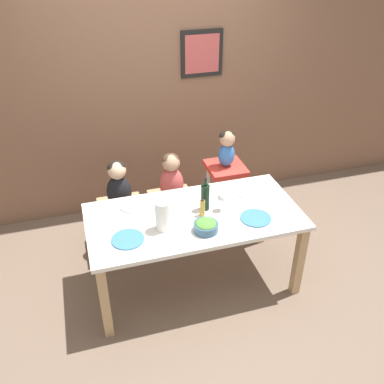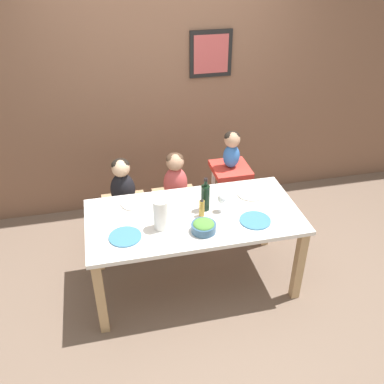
{
  "view_description": "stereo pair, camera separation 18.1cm",
  "coord_description": "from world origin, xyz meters",
  "px_view_note": "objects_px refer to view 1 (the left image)",
  "views": [
    {
      "loc": [
        -0.81,
        -2.67,
        2.74
      ],
      "look_at": [
        0.0,
        0.06,
        0.91
      ],
      "focal_mm": 40.0,
      "sensor_mm": 36.0,
      "label": 1
    },
    {
      "loc": [
        -0.64,
        -2.72,
        2.74
      ],
      "look_at": [
        0.0,
        0.06,
        0.91
      ],
      "focal_mm": 40.0,
      "sensor_mm": 36.0,
      "label": 2
    }
  ],
  "objects_px": {
    "person_child_center": "(171,177)",
    "wine_bottle": "(205,197)",
    "dinner_plate_front_right": "(256,218)",
    "wine_glass_near": "(222,198)",
    "chair_far_left": "(121,213)",
    "person_baby_right": "(227,146)",
    "chair_right_highchair": "(225,180)",
    "paper_towel_roll": "(163,216)",
    "salad_bowl_large": "(206,226)",
    "dinner_plate_back_left": "(134,205)",
    "chair_far_center": "(172,205)",
    "person_child_left": "(118,184)",
    "dinner_plate_back_right": "(249,191)",
    "dinner_plate_front_left": "(128,239)"
  },
  "relations": [
    {
      "from": "chair_far_left",
      "to": "person_child_left",
      "type": "relative_size",
      "value": 1.01
    },
    {
      "from": "chair_right_highchair",
      "to": "dinner_plate_back_left",
      "type": "distance_m",
      "value": 1.04
    },
    {
      "from": "wine_bottle",
      "to": "wine_glass_near",
      "type": "height_order",
      "value": "wine_bottle"
    },
    {
      "from": "wine_glass_near",
      "to": "dinner_plate_back_left",
      "type": "distance_m",
      "value": 0.73
    },
    {
      "from": "chair_right_highchair",
      "to": "person_child_left",
      "type": "bearing_deg",
      "value": 179.93
    },
    {
      "from": "person_child_center",
      "to": "wine_bottle",
      "type": "bearing_deg",
      "value": -77.64
    },
    {
      "from": "chair_right_highchair",
      "to": "paper_towel_roll",
      "type": "xyz_separation_m",
      "value": [
        -0.8,
        -0.76,
        0.26
      ]
    },
    {
      "from": "person_child_center",
      "to": "chair_far_left",
      "type": "bearing_deg",
      "value": -179.85
    },
    {
      "from": "chair_far_center",
      "to": "salad_bowl_large",
      "type": "height_order",
      "value": "salad_bowl_large"
    },
    {
      "from": "person_child_left",
      "to": "dinner_plate_front_right",
      "type": "bearing_deg",
      "value": -41.2
    },
    {
      "from": "dinner_plate_front_right",
      "to": "wine_glass_near",
      "type": "bearing_deg",
      "value": 138.57
    },
    {
      "from": "wine_bottle",
      "to": "paper_towel_roll",
      "type": "height_order",
      "value": "wine_bottle"
    },
    {
      "from": "chair_far_left",
      "to": "wine_glass_near",
      "type": "distance_m",
      "value": 1.09
    },
    {
      "from": "chair_far_left",
      "to": "chair_right_highchair",
      "type": "xyz_separation_m",
      "value": [
        1.03,
        0.0,
        0.19
      ]
    },
    {
      "from": "wine_bottle",
      "to": "dinner_plate_front_right",
      "type": "height_order",
      "value": "wine_bottle"
    },
    {
      "from": "chair_right_highchair",
      "to": "paper_towel_roll",
      "type": "bearing_deg",
      "value": -136.19
    },
    {
      "from": "chair_far_left",
      "to": "salad_bowl_large",
      "type": "bearing_deg",
      "value": -58.47
    },
    {
      "from": "wine_bottle",
      "to": "paper_towel_roll",
      "type": "relative_size",
      "value": 1.2
    },
    {
      "from": "wine_glass_near",
      "to": "person_child_left",
      "type": "bearing_deg",
      "value": 138.86
    },
    {
      "from": "person_child_center",
      "to": "dinner_plate_front_right",
      "type": "height_order",
      "value": "person_child_center"
    },
    {
      "from": "chair_far_left",
      "to": "chair_right_highchair",
      "type": "distance_m",
      "value": 1.05
    },
    {
      "from": "chair_far_left",
      "to": "person_baby_right",
      "type": "height_order",
      "value": "person_baby_right"
    },
    {
      "from": "chair_far_left",
      "to": "dinner_plate_front_left",
      "type": "distance_m",
      "value": 0.89
    },
    {
      "from": "person_child_left",
      "to": "dinner_plate_back_left",
      "type": "relative_size",
      "value": 1.92
    },
    {
      "from": "person_child_left",
      "to": "wine_glass_near",
      "type": "bearing_deg",
      "value": -41.14
    },
    {
      "from": "chair_far_center",
      "to": "dinner_plate_back_left",
      "type": "bearing_deg",
      "value": -137.28
    },
    {
      "from": "chair_right_highchair",
      "to": "salad_bowl_large",
      "type": "distance_m",
      "value": 1.03
    },
    {
      "from": "salad_bowl_large",
      "to": "dinner_plate_front_left",
      "type": "distance_m",
      "value": 0.59
    },
    {
      "from": "chair_far_left",
      "to": "wine_glass_near",
      "type": "relative_size",
      "value": 2.94
    },
    {
      "from": "person_child_left",
      "to": "salad_bowl_large",
      "type": "xyz_separation_m",
      "value": [
        0.54,
        -0.88,
        0.06
      ]
    },
    {
      "from": "wine_glass_near",
      "to": "chair_far_left",
      "type": "bearing_deg",
      "value": 138.92
    },
    {
      "from": "wine_glass_near",
      "to": "salad_bowl_large",
      "type": "bearing_deg",
      "value": -132.45
    },
    {
      "from": "dinner_plate_front_left",
      "to": "dinner_plate_back_right",
      "type": "distance_m",
      "value": 1.17
    },
    {
      "from": "person_child_center",
      "to": "person_baby_right",
      "type": "bearing_deg",
      "value": 0.05
    },
    {
      "from": "paper_towel_roll",
      "to": "dinner_plate_front_left",
      "type": "bearing_deg",
      "value": -168.25
    },
    {
      "from": "chair_far_left",
      "to": "dinner_plate_front_left",
      "type": "height_order",
      "value": "dinner_plate_front_left"
    },
    {
      "from": "person_child_left",
      "to": "person_baby_right",
      "type": "height_order",
      "value": "person_baby_right"
    },
    {
      "from": "person_child_left",
      "to": "wine_bottle",
      "type": "xyz_separation_m",
      "value": [
        0.62,
        -0.6,
        0.13
      ]
    },
    {
      "from": "chair_far_center",
      "to": "paper_towel_roll",
      "type": "height_order",
      "value": "paper_towel_roll"
    },
    {
      "from": "dinner_plate_front_left",
      "to": "dinner_plate_front_right",
      "type": "height_order",
      "value": "same"
    },
    {
      "from": "salad_bowl_large",
      "to": "dinner_plate_back_right",
      "type": "bearing_deg",
      "value": 38.1
    },
    {
      "from": "wine_bottle",
      "to": "dinner_plate_front_right",
      "type": "bearing_deg",
      "value": -35.45
    },
    {
      "from": "chair_far_left",
      "to": "chair_right_highchair",
      "type": "relative_size",
      "value": 0.63
    },
    {
      "from": "person_child_center",
      "to": "paper_towel_roll",
      "type": "distance_m",
      "value": 0.82
    },
    {
      "from": "chair_far_center",
      "to": "wine_glass_near",
      "type": "distance_m",
      "value": 0.83
    },
    {
      "from": "chair_right_highchair",
      "to": "dinner_plate_front_left",
      "type": "height_order",
      "value": "chair_right_highchair"
    },
    {
      "from": "chair_right_highchair",
      "to": "person_baby_right",
      "type": "xyz_separation_m",
      "value": [
        0.0,
        0.0,
        0.37
      ]
    },
    {
      "from": "salad_bowl_large",
      "to": "person_child_center",
      "type": "bearing_deg",
      "value": 93.11
    },
    {
      "from": "chair_far_left",
      "to": "chair_far_center",
      "type": "distance_m",
      "value": 0.49
    },
    {
      "from": "person_child_center",
      "to": "dinner_plate_front_right",
      "type": "xyz_separation_m",
      "value": [
        0.48,
        -0.85,
        0.02
      ]
    }
  ]
}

